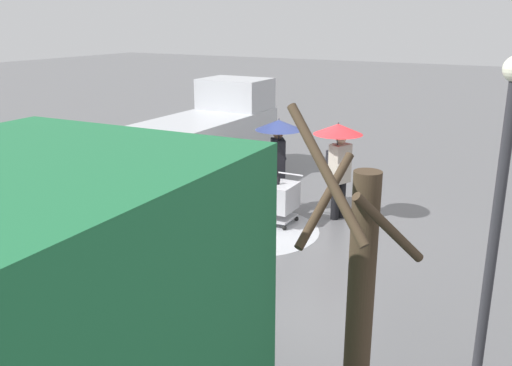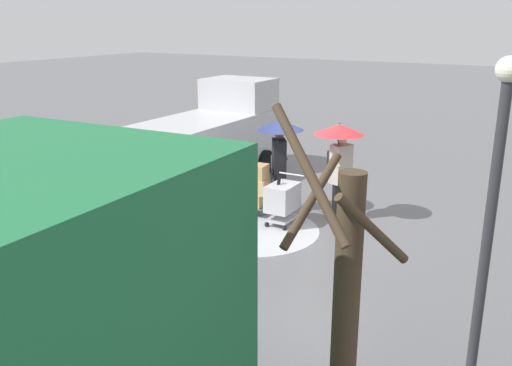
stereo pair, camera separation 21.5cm
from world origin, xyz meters
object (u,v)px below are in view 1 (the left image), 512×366
Objects in this scene: cargo_van_parked_right at (204,139)px; pedestrian_black_side at (278,143)px; shopping_cart_vendor at (282,198)px; hand_dolly_boxes at (256,187)px; bare_tree_near at (357,320)px; street_lamp at (500,193)px; pedestrian_pink_side at (339,149)px.

pedestrian_black_side is (-2.75, 1.11, 0.41)m from cargo_van_parked_right.
shopping_cart_vendor is at bearing 123.07° from pedestrian_black_side.
pedestrian_black_side is (0.44, -0.68, 1.02)m from shopping_cart_vendor.
pedestrian_black_side is at bearing -128.57° from hand_dolly_boxes.
shopping_cart_vendor is at bearing 160.85° from hand_dolly_boxes.
pedestrian_black_side is (-0.33, -0.41, 0.94)m from hand_dolly_boxes.
hand_dolly_boxes is 0.37× the size of bare_tree_near.
cargo_van_parked_right is 1.39× the size of street_lamp.
shopping_cart_vendor is 1.60m from pedestrian_pink_side.
pedestrian_black_side is at bearing -57.71° from bare_tree_near.
bare_tree_near is at bearing 122.29° from pedestrian_black_side.
bare_tree_near reaches higher than pedestrian_black_side.
bare_tree_near reaches higher than cargo_van_parked_right.
cargo_van_parked_right reaches higher than hand_dolly_boxes.
cargo_van_parked_right reaches higher than shopping_cart_vendor.
bare_tree_near reaches higher than shopping_cart_vendor.
bare_tree_near is at bearing 132.18° from cargo_van_parked_right.
street_lamp is at bearing 139.03° from pedestrian_black_side.
pedestrian_black_side reaches higher than shopping_cart_vendor.
hand_dolly_boxes is 6.70m from street_lamp.
shopping_cart_vendor is 0.82m from hand_dolly_boxes.
shopping_cart_vendor is 6.81m from bare_tree_near.
hand_dolly_boxes reaches higher than shopping_cart_vendor.
street_lamp is at bearing 141.27° from shopping_cart_vendor.
street_lamp is (-3.56, 4.44, 0.80)m from pedestrian_pink_side.
pedestrian_pink_side is 5.74m from street_lamp.
shopping_cart_vendor is 0.49× the size of pedestrian_black_side.
street_lamp is at bearing -112.15° from bare_tree_near.
pedestrian_black_side is 7.53m from bare_tree_near.
cargo_van_parked_right is 2.50× the size of pedestrian_pink_side.
hand_dolly_boxes is 1.99m from pedestrian_pink_side.
hand_dolly_boxes is at bearing 147.91° from cargo_van_parked_right.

